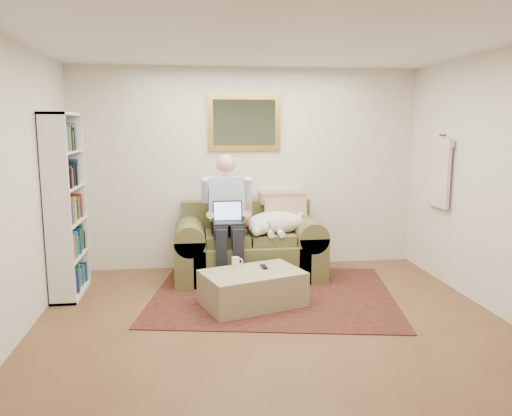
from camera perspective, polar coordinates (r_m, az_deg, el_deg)
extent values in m
cube|color=brown|center=(4.46, 2.82, -15.28)|extent=(4.50, 5.00, 0.01)
cube|color=white|center=(4.12, 3.13, 19.70)|extent=(4.50, 5.00, 0.01)
cube|color=white|center=(6.55, -0.97, 4.49)|extent=(4.50, 0.01, 2.60)
cube|color=black|center=(5.65, 1.94, -9.80)|extent=(2.96, 2.53, 0.01)
cube|color=brown|center=(6.22, -0.80, -5.87)|extent=(1.37, 0.88, 0.45)
cube|color=brown|center=(6.49, -1.20, -1.13)|extent=(1.66, 0.19, 0.46)
cube|color=brown|center=(6.17, -7.52, -5.58)|extent=(0.36, 0.88, 0.91)
cube|color=brown|center=(6.33, 5.75, -5.16)|extent=(0.36, 0.88, 0.91)
cube|color=brown|center=(6.07, -3.29, -3.47)|extent=(0.52, 0.59, 0.13)
cube|color=brown|center=(6.13, 1.78, -3.33)|extent=(0.52, 0.59, 0.13)
cube|color=black|center=(5.83, -3.17, -1.72)|extent=(0.35, 0.24, 0.02)
cube|color=black|center=(5.93, -3.27, -0.33)|extent=(0.35, 0.07, 0.24)
cube|color=#99BFF2|center=(5.92, -3.26, -0.34)|extent=(0.32, 0.05, 0.21)
cube|color=tan|center=(5.27, -0.41, -9.17)|extent=(1.16, 0.93, 0.36)
cylinder|color=white|center=(5.40, -2.35, -6.16)|extent=(0.08, 0.08, 0.10)
cube|color=black|center=(5.35, 0.91, -6.73)|extent=(0.06, 0.15, 0.02)
cube|color=gold|center=(6.50, -1.35, 9.74)|extent=(0.94, 0.04, 0.72)
cube|color=gray|center=(6.48, -1.33, 9.74)|extent=(0.80, 0.01, 0.58)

